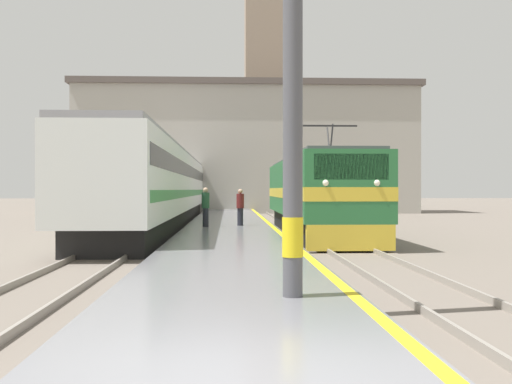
% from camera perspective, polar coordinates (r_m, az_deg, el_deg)
% --- Properties ---
extents(ground_plane, '(200.00, 200.00, 0.00)m').
position_cam_1_polar(ground_plane, '(35.30, -2.50, -2.98)').
color(ground_plane, '#70665B').
extents(platform, '(3.99, 140.00, 0.37)m').
position_cam_1_polar(platform, '(30.30, -2.48, -3.17)').
color(platform, slate).
rests_on(platform, ground).
extents(rail_track_near, '(2.83, 140.00, 0.16)m').
position_cam_1_polar(rail_track_near, '(30.54, 4.49, -3.42)').
color(rail_track_near, '#70665B').
rests_on(rail_track_near, ground).
extents(rail_track_far, '(2.84, 140.00, 0.16)m').
position_cam_1_polar(rail_track_far, '(30.52, -9.36, -3.43)').
color(rail_track_far, '#70665B').
rests_on(rail_track_far, ground).
extents(locomotive_train, '(2.92, 15.78, 4.39)m').
position_cam_1_polar(locomotive_train, '(26.27, 5.64, -0.26)').
color(locomotive_train, black).
rests_on(locomotive_train, ground).
extents(passenger_train, '(2.92, 53.01, 4.06)m').
position_cam_1_polar(passenger_train, '(42.44, -7.44, 0.51)').
color(passenger_train, black).
rests_on(passenger_train, ground).
extents(catenary_mast, '(3.11, 0.32, 7.14)m').
position_cam_1_polar(catenary_mast, '(9.25, 4.15, 12.18)').
color(catenary_mast, '#4C4C51').
rests_on(catenary_mast, platform).
extents(person_on_platform, '(0.34, 0.34, 1.70)m').
position_cam_1_polar(person_on_platform, '(26.05, -4.83, -1.35)').
color(person_on_platform, '#23232D').
rests_on(person_on_platform, platform).
extents(second_waiting_passenger, '(0.34, 0.34, 1.64)m').
position_cam_1_polar(second_waiting_passenger, '(26.82, -1.51, -1.38)').
color(second_waiting_passenger, '#23232D').
rests_on(second_waiting_passenger, platform).
extents(clock_tower, '(5.90, 5.90, 31.06)m').
position_cam_1_polar(clock_tower, '(62.28, 1.19, 13.73)').
color(clock_tower, gray).
rests_on(clock_tower, ground).
extents(station_building, '(29.17, 7.11, 11.05)m').
position_cam_1_polar(station_building, '(51.90, -0.91, 4.18)').
color(station_building, '#A8A399').
rests_on(station_building, ground).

